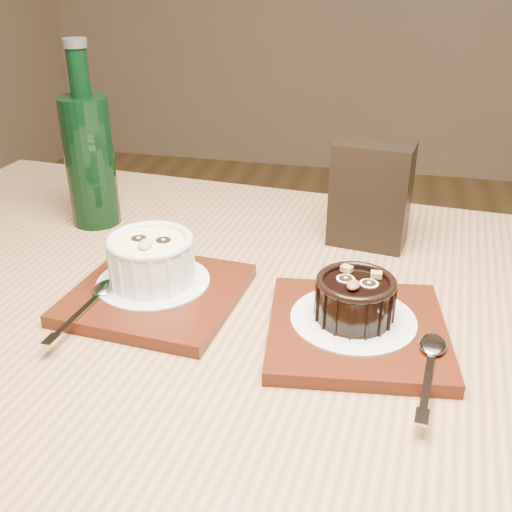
{
  "coord_description": "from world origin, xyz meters",
  "views": [
    {
      "loc": [
        -0.09,
        -0.78,
        1.11
      ],
      "look_at": [
        -0.21,
        -0.22,
        0.81
      ],
      "focal_mm": 42.0,
      "sensor_mm": 36.0,
      "label": 1
    }
  ],
  "objects_px": {
    "ramekin_white": "(151,257)",
    "tray_right": "(357,330)",
    "tray_left": "(157,294)",
    "table": "(255,390)",
    "green_bottle": "(89,157)",
    "condiment_stand": "(371,195)",
    "ramekin_dark": "(355,297)"
  },
  "relations": [
    {
      "from": "ramekin_white",
      "to": "ramekin_dark",
      "type": "relative_size",
      "value": 1.2
    },
    {
      "from": "tray_left",
      "to": "tray_right",
      "type": "bearing_deg",
      "value": -5.42
    },
    {
      "from": "ramekin_white",
      "to": "ramekin_dark",
      "type": "height_order",
      "value": "ramekin_white"
    },
    {
      "from": "table",
      "to": "ramekin_white",
      "type": "height_order",
      "value": "ramekin_white"
    },
    {
      "from": "table",
      "to": "green_bottle",
      "type": "bearing_deg",
      "value": 143.74
    },
    {
      "from": "tray_left",
      "to": "tray_right",
      "type": "distance_m",
      "value": 0.23
    },
    {
      "from": "table",
      "to": "tray_right",
      "type": "distance_m",
      "value": 0.15
    },
    {
      "from": "condiment_stand",
      "to": "table",
      "type": "bearing_deg",
      "value": -114.31
    },
    {
      "from": "green_bottle",
      "to": "tray_right",
      "type": "bearing_deg",
      "value": -27.98
    },
    {
      "from": "tray_left",
      "to": "tray_right",
      "type": "relative_size",
      "value": 1.0
    },
    {
      "from": "tray_right",
      "to": "condiment_stand",
      "type": "bearing_deg",
      "value": 91.26
    },
    {
      "from": "table",
      "to": "ramekin_dark",
      "type": "distance_m",
      "value": 0.17
    },
    {
      "from": "ramekin_white",
      "to": "ramekin_dark",
      "type": "distance_m",
      "value": 0.23
    },
    {
      "from": "ramekin_dark",
      "to": "green_bottle",
      "type": "height_order",
      "value": "green_bottle"
    },
    {
      "from": "condiment_stand",
      "to": "green_bottle",
      "type": "distance_m",
      "value": 0.39
    },
    {
      "from": "tray_left",
      "to": "ramekin_dark",
      "type": "height_order",
      "value": "ramekin_dark"
    },
    {
      "from": "ramekin_white",
      "to": "tray_right",
      "type": "xyz_separation_m",
      "value": [
        0.24,
        -0.04,
        -0.04
      ]
    },
    {
      "from": "ramekin_white",
      "to": "green_bottle",
      "type": "bearing_deg",
      "value": 128.49
    },
    {
      "from": "tray_right",
      "to": "ramekin_dark",
      "type": "bearing_deg",
      "value": 122.83
    },
    {
      "from": "tray_left",
      "to": "green_bottle",
      "type": "relative_size",
      "value": 0.7
    },
    {
      "from": "tray_left",
      "to": "ramekin_dark",
      "type": "bearing_deg",
      "value": -3.51
    },
    {
      "from": "ramekin_white",
      "to": "tray_right",
      "type": "relative_size",
      "value": 0.54
    },
    {
      "from": "tray_right",
      "to": "condiment_stand",
      "type": "relative_size",
      "value": 1.29
    },
    {
      "from": "tray_right",
      "to": "tray_left",
      "type": "bearing_deg",
      "value": 174.58
    },
    {
      "from": "ramekin_white",
      "to": "tray_left",
      "type": "bearing_deg",
      "value": -60.81
    },
    {
      "from": "table",
      "to": "condiment_stand",
      "type": "height_order",
      "value": "condiment_stand"
    },
    {
      "from": "ramekin_dark",
      "to": "table",
      "type": "bearing_deg",
      "value": -164.77
    },
    {
      "from": "table",
      "to": "tray_right",
      "type": "height_order",
      "value": "tray_right"
    },
    {
      "from": "ramekin_white",
      "to": "condiment_stand",
      "type": "height_order",
      "value": "condiment_stand"
    },
    {
      "from": "table",
      "to": "tray_right",
      "type": "xyz_separation_m",
      "value": [
        0.11,
        0.0,
        0.1
      ]
    },
    {
      "from": "table",
      "to": "ramekin_dark",
      "type": "xyz_separation_m",
      "value": [
        0.1,
        0.01,
        0.13
      ]
    },
    {
      "from": "ramekin_dark",
      "to": "green_bottle",
      "type": "bearing_deg",
      "value": 163.21
    }
  ]
}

